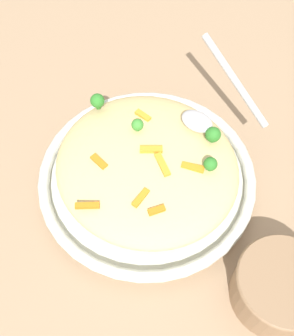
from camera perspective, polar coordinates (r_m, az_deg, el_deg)
The scene contains 17 objects.
ground_plane at distance 0.76m, azimuth 0.00°, elevation -2.33°, with size 2.40×2.40×0.00m, color #9E7F60.
serving_bowl at distance 0.74m, azimuth 0.00°, elevation -1.43°, with size 0.37×0.37×0.04m.
pasta_mound at distance 0.70m, azimuth 0.00°, elevation 0.35°, with size 0.31×0.29×0.06m, color #D1BA7A.
carrot_piece_0 at distance 0.63m, azimuth 1.29°, elevation -5.69°, with size 0.03×0.01×0.01m, color orange.
carrot_piece_1 at distance 0.64m, azimuth -8.02°, elevation -5.01°, with size 0.04×0.01×0.01m, color orange.
carrot_piece_2 at distance 0.64m, azimuth -0.85°, elevation -4.01°, with size 0.03×0.01×0.01m, color orange.
carrot_piece_3 at distance 0.73m, azimuth -0.54°, elevation 7.03°, with size 0.03×0.01×0.01m, color orange.
carrot_piece_4 at distance 0.68m, azimuth -6.45°, elevation 0.86°, with size 0.03×0.01×0.01m, color orange.
carrot_piece_5 at distance 0.66m, azimuth 1.86°, elevation 0.24°, with size 0.04×0.01×0.01m, color orange.
carrot_piece_6 at distance 0.67m, azimuth 6.17°, elevation 0.09°, with size 0.04×0.01×0.01m, color orange.
carrot_piece_7 at distance 0.68m, azimuth 0.78°, elevation 2.36°, with size 0.04×0.01×0.01m, color orange.
broccoli_floret_0 at distance 0.74m, azimuth -6.67°, elevation 8.93°, with size 0.02×0.02×0.03m.
broccoli_floret_1 at distance 0.70m, azimuth 8.86°, elevation 4.44°, with size 0.03×0.03×0.03m.
broccoli_floret_2 at distance 0.70m, azimuth -1.29°, elevation 5.80°, with size 0.02×0.02×0.02m.
broccoli_floret_3 at distance 0.67m, azimuth 8.50°, elevation 0.51°, with size 0.02×0.02×0.03m.
serving_spoon at distance 0.71m, azimuth 8.70°, elevation 8.30°, with size 0.16×0.12×0.10m.
companion_bowl at distance 0.67m, azimuth 17.34°, elevation -14.99°, with size 0.14×0.14×0.08m.
Camera 1 is at (0.23, -0.30, 0.66)m, focal length 45.43 mm.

